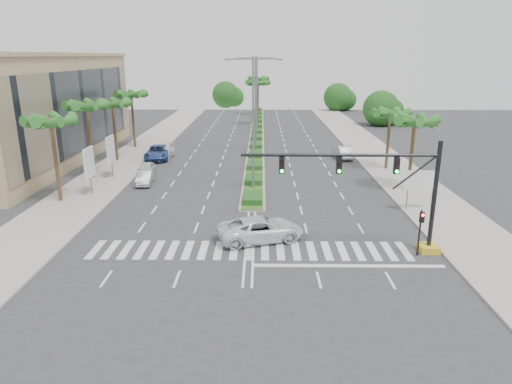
% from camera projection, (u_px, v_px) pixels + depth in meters
% --- Properties ---
extents(ground, '(160.00, 160.00, 0.00)m').
position_uv_depth(ground, '(250.00, 250.00, 29.47)').
color(ground, '#333335').
rests_on(ground, ground).
extents(footpath_right, '(6.00, 120.00, 0.15)m').
position_uv_depth(footpath_right, '(397.00, 173.00, 48.42)').
color(footpath_right, gray).
rests_on(footpath_right, ground).
extents(footpath_left, '(6.00, 120.00, 0.15)m').
position_uv_depth(footpath_left, '(113.00, 173.00, 48.78)').
color(footpath_left, gray).
rests_on(footpath_left, ground).
extents(median, '(2.20, 75.00, 0.20)m').
position_uv_depth(median, '(257.00, 134.00, 72.54)').
color(median, gray).
rests_on(median, ground).
extents(median_grass, '(1.80, 75.00, 0.04)m').
position_uv_depth(median_grass, '(257.00, 133.00, 72.50)').
color(median_grass, '#386021').
rests_on(median_grass, median).
extents(building, '(12.00, 36.00, 12.00)m').
position_uv_depth(building, '(32.00, 110.00, 52.95)').
color(building, tan).
rests_on(building, ground).
extents(signal_gantry, '(12.60, 1.20, 7.20)m').
position_uv_depth(signal_gantry, '(398.00, 200.00, 28.36)').
color(signal_gantry, gold).
rests_on(signal_gantry, ground).
extents(pedestrian_signal, '(0.28, 0.36, 3.00)m').
position_uv_depth(pedestrian_signal, '(421.00, 225.00, 28.11)').
color(pedestrian_signal, black).
rests_on(pedestrian_signal, ground).
extents(direction_sign, '(2.70, 0.11, 3.40)m').
position_uv_depth(direction_sign, '(421.00, 182.00, 36.26)').
color(direction_sign, slate).
rests_on(direction_sign, ground).
extents(billboard_near, '(0.18, 2.10, 4.35)m').
position_uv_depth(billboard_near, '(89.00, 163.00, 40.28)').
color(billboard_near, slate).
rests_on(billboard_near, ground).
extents(billboard_far, '(0.18, 2.10, 4.35)m').
position_uv_depth(billboard_far, '(111.00, 150.00, 46.03)').
color(billboard_far, slate).
rests_on(billboard_far, ground).
extents(palm_left_near, '(4.57, 4.68, 7.55)m').
position_uv_depth(palm_left_near, '(51.00, 124.00, 37.32)').
color(palm_left_near, brown).
rests_on(palm_left_near, ground).
extents(palm_left_mid, '(4.57, 4.68, 7.95)m').
position_uv_depth(palm_left_mid, '(87.00, 109.00, 44.87)').
color(palm_left_mid, brown).
rests_on(palm_left_mid, ground).
extents(palm_left_far, '(4.57, 4.68, 7.35)m').
position_uv_depth(palm_left_far, '(113.00, 106.00, 52.70)').
color(palm_left_far, brown).
rests_on(palm_left_far, ground).
extents(palm_left_end, '(4.57, 4.68, 7.75)m').
position_uv_depth(palm_left_end, '(131.00, 97.00, 60.25)').
color(palm_left_end, brown).
rests_on(palm_left_end, ground).
extents(palm_right_near, '(4.57, 4.68, 7.05)m').
position_uv_depth(palm_right_near, '(414.00, 124.00, 40.92)').
color(palm_right_near, brown).
rests_on(palm_right_near, ground).
extents(palm_right_far, '(4.57, 4.68, 6.75)m').
position_uv_depth(palm_right_far, '(390.00, 116.00, 48.67)').
color(palm_right_far, brown).
rests_on(palm_right_far, ground).
extents(palm_median_a, '(4.57, 4.68, 8.05)m').
position_uv_depth(palm_median_a, '(257.00, 85.00, 80.08)').
color(palm_median_a, brown).
rests_on(palm_median_a, ground).
extents(palm_median_b, '(4.57, 4.68, 8.05)m').
position_uv_depth(palm_median_b, '(258.00, 80.00, 94.45)').
color(palm_median_b, brown).
rests_on(palm_median_b, ground).
extents(streetlight_near, '(5.10, 0.25, 12.00)m').
position_uv_depth(streetlight_near, '(253.00, 117.00, 40.92)').
color(streetlight_near, slate).
rests_on(streetlight_near, ground).
extents(streetlight_mid, '(5.10, 0.25, 12.00)m').
position_uv_depth(streetlight_mid, '(256.00, 100.00, 56.24)').
color(streetlight_mid, slate).
rests_on(streetlight_mid, ground).
extents(streetlight_far, '(5.10, 0.25, 12.00)m').
position_uv_depth(streetlight_far, '(257.00, 91.00, 71.57)').
color(streetlight_far, slate).
rests_on(streetlight_far, ground).
extents(car_parked_a, '(2.05, 4.27, 1.41)m').
position_uv_depth(car_parked_a, '(146.00, 170.00, 47.42)').
color(car_parked_a, silver).
rests_on(car_parked_a, ground).
extents(car_parked_b, '(1.72, 4.03, 1.29)m').
position_uv_depth(car_parked_b, '(145.00, 177.00, 44.56)').
color(car_parked_b, '#A3A4A8').
rests_on(car_parked_b, ground).
extents(car_parked_c, '(3.06, 6.06, 1.64)m').
position_uv_depth(car_parked_c, '(158.00, 152.00, 55.26)').
color(car_parked_c, navy).
rests_on(car_parked_c, ground).
extents(car_parked_d, '(2.27, 4.94, 1.40)m').
position_uv_depth(car_parked_d, '(164.00, 152.00, 56.09)').
color(car_parked_d, silver).
rests_on(car_parked_d, ground).
extents(car_crossing, '(6.39, 4.32, 1.63)m').
position_uv_depth(car_crossing, '(260.00, 229.00, 30.87)').
color(car_crossing, white).
rests_on(car_crossing, ground).
extents(car_right, '(1.98, 4.94, 1.59)m').
position_uv_depth(car_right, '(343.00, 152.00, 55.73)').
color(car_right, '#BDBBC1').
rests_on(car_right, ground).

